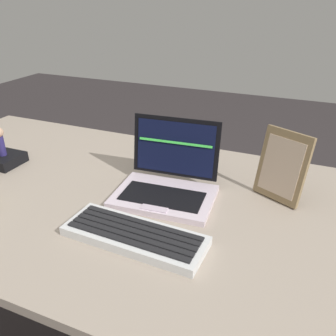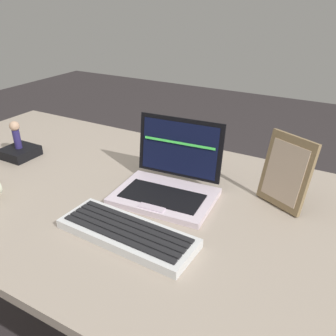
{
  "view_description": "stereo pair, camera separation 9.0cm",
  "coord_description": "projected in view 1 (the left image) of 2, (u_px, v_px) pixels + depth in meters",
  "views": [
    {
      "loc": [
        0.39,
        -0.72,
        1.24
      ],
      "look_at": [
        0.08,
        0.02,
        0.83
      ],
      "focal_mm": 37.46,
      "sensor_mm": 36.0,
      "label": 1
    },
    {
      "loc": [
        0.47,
        -0.68,
        1.24
      ],
      "look_at": [
        0.08,
        0.02,
        0.83
      ],
      "focal_mm": 37.46,
      "sensor_mm": 36.0,
      "label": 2
    }
  ],
  "objects": [
    {
      "name": "desk",
      "position": [
        141.0,
        224.0,
        1.0
      ],
      "size": [
        1.76,
        0.82,
        0.73
      ],
      "color": "#A79887",
      "rests_on": "ground"
    },
    {
      "name": "laptop_front",
      "position": [
        167.0,
        182.0,
        0.96
      ],
      "size": [
        0.28,
        0.23,
        0.2
      ],
      "color": "silver",
      "rests_on": "desk"
    },
    {
      "name": "external_keyboard",
      "position": [
        135.0,
        235.0,
        0.79
      ],
      "size": [
        0.34,
        0.13,
        0.03
      ],
      "color": "silver",
      "rests_on": "desk"
    },
    {
      "name": "photo_frame",
      "position": [
        282.0,
        167.0,
        0.92
      ],
      "size": [
        0.14,
        0.1,
        0.19
      ],
      "color": "olive",
      "rests_on": "desk"
    },
    {
      "name": "figurine_stand",
      "position": [
        4.0,
        160.0,
        1.14
      ],
      "size": [
        0.11,
        0.11,
        0.03
      ],
      "primitive_type": "cube",
      "color": "black",
      "rests_on": "desk"
    },
    {
      "name": "figurine",
      "position": [
        0.0,
        139.0,
        1.11
      ],
      "size": [
        0.03,
        0.03,
        0.09
      ],
      "color": "navy",
      "rests_on": "figurine_stand"
    }
  ]
}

